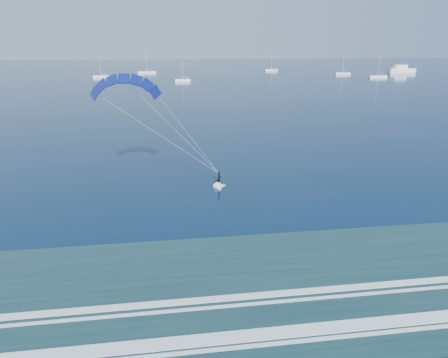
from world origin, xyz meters
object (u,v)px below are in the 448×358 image
at_px(sailboat_5, 342,73).
at_px(sailboat_6, 378,76).
at_px(sailboat_2, 147,72).
at_px(sailboat_1, 101,76).
at_px(sailboat_4, 271,70).
at_px(kitesurfer_rig, 177,132).
at_px(motor_yacht, 401,69).
at_px(sailboat_3, 183,80).

xyz_separation_m(sailboat_5, sailboat_6, (9.15, -23.05, 0.00)).
bearing_deg(sailboat_6, sailboat_5, 111.65).
height_order(sailboat_2, sailboat_5, sailboat_2).
distance_m(sailboat_1, sailboat_4, 108.16).
height_order(kitesurfer_rig, motor_yacht, kitesurfer_rig).
distance_m(sailboat_2, sailboat_4, 79.21).
height_order(sailboat_4, sailboat_6, sailboat_6).
distance_m(sailboat_3, sailboat_6, 101.86).
relative_size(sailboat_3, sailboat_4, 0.90).
relative_size(kitesurfer_rig, sailboat_3, 1.59).
distance_m(sailboat_5, sailboat_6, 24.80).
height_order(kitesurfer_rig, sailboat_5, kitesurfer_rig).
bearing_deg(kitesurfer_rig, sailboat_3, 87.41).
xyz_separation_m(sailboat_1, sailboat_5, (133.56, 2.96, 0.01)).
bearing_deg(sailboat_2, sailboat_1, -127.58).
relative_size(sailboat_1, sailboat_4, 0.99).
height_order(sailboat_5, sailboat_6, sailboat_6).
height_order(motor_yacht, sailboat_2, sailboat_2).
bearing_deg(sailboat_2, sailboat_6, -22.19).
bearing_deg(kitesurfer_rig, sailboat_5, 61.11).
bearing_deg(sailboat_1, sailboat_6, -8.01).
bearing_deg(sailboat_3, sailboat_5, 18.41).
xyz_separation_m(sailboat_4, sailboat_6, (41.80, -59.03, 0.01)).
height_order(sailboat_3, sailboat_4, sailboat_4).
bearing_deg(sailboat_6, sailboat_1, 171.99).
xyz_separation_m(kitesurfer_rig, sailboat_6, (108.30, 156.65, -7.31)).
distance_m(motor_yacht, sailboat_4, 79.29).
bearing_deg(motor_yacht, sailboat_3, -162.68).
xyz_separation_m(kitesurfer_rig, sailboat_5, (99.15, 179.70, -7.32)).
height_order(sailboat_3, sailboat_6, sailboat_6).
distance_m(motor_yacht, sailboat_2, 154.65).
height_order(sailboat_1, sailboat_2, sailboat_2).
distance_m(sailboat_4, sailboat_5, 48.58).
height_order(sailboat_2, sailboat_6, sailboat_2).
bearing_deg(sailboat_6, sailboat_3, -175.66).
height_order(sailboat_3, sailboat_5, sailboat_5).
bearing_deg(motor_yacht, sailboat_2, 174.55).
distance_m(sailboat_1, sailboat_3, 49.65).
bearing_deg(sailboat_3, motor_yacht, 17.32).
bearing_deg(sailboat_5, sailboat_1, -178.73).
xyz_separation_m(motor_yacht, sailboat_3, (-135.13, -42.13, -1.13)).
xyz_separation_m(kitesurfer_rig, sailboat_4, (66.50, 215.68, -7.33)).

